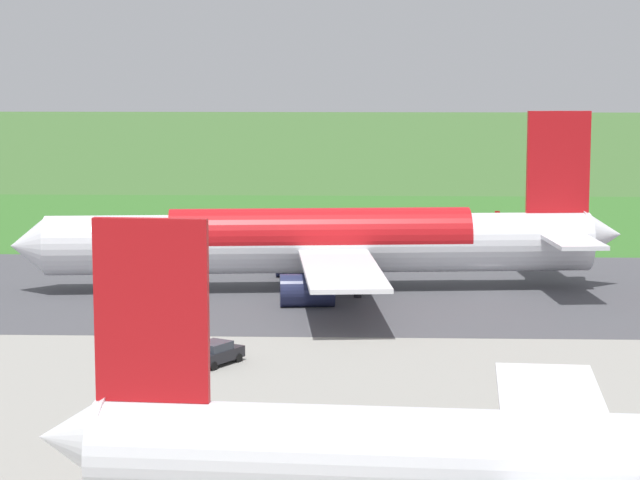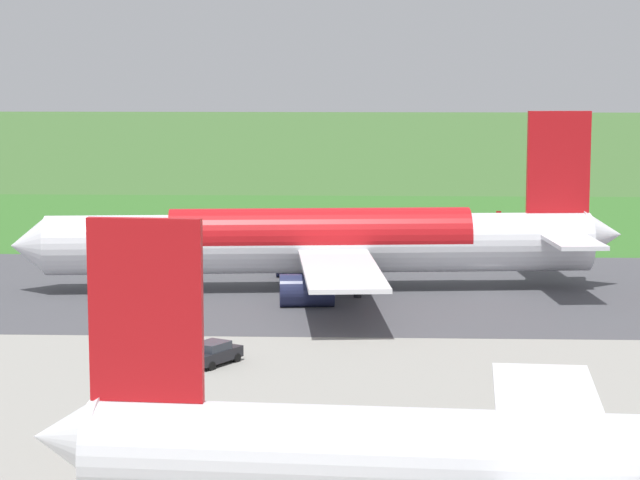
% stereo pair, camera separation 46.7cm
% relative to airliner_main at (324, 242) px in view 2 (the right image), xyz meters
% --- Properties ---
extents(ground_plane, '(800.00, 800.00, 0.00)m').
position_rel_airliner_main_xyz_m(ground_plane, '(-14.40, 0.04, -4.35)').
color(ground_plane, '#3D662D').
extents(runway_asphalt, '(600.00, 39.65, 0.06)m').
position_rel_airliner_main_xyz_m(runway_asphalt, '(-14.40, 0.04, -4.32)').
color(runway_asphalt, '#47474C').
rests_on(runway_asphalt, ground).
extents(grass_verge_foreground, '(600.00, 80.00, 0.04)m').
position_rel_airliner_main_xyz_m(grass_verge_foreground, '(-14.40, -40.30, -4.33)').
color(grass_verge_foreground, '#346B27').
rests_on(grass_verge_foreground, ground).
extents(airliner_main, '(54.15, 44.37, 15.88)m').
position_rel_airliner_main_xyz_m(airliner_main, '(0.00, 0.00, 0.00)').
color(airliner_main, white).
rests_on(airliner_main, ground).
extents(airliner_parked_mid, '(46.95, 38.43, 13.70)m').
position_rel_airliner_main_xyz_m(airliner_parked_mid, '(-12.75, 61.02, -0.61)').
color(airliner_parked_mid, white).
rests_on(airliner_parked_mid, ground).
extents(service_car_followme, '(3.67, 4.53, 1.62)m').
position_rel_airliner_main_xyz_m(service_car_followme, '(6.31, 28.72, -3.51)').
color(service_car_followme, black).
rests_on(service_car_followme, ground).
extents(no_stopping_sign, '(0.60, 0.10, 2.47)m').
position_rel_airliner_main_xyz_m(no_stopping_sign, '(-19.24, -40.33, -2.88)').
color(no_stopping_sign, slate).
rests_on(no_stopping_sign, ground).
extents(traffic_cone_orange, '(0.40, 0.40, 0.55)m').
position_rel_airliner_main_xyz_m(traffic_cone_orange, '(-12.10, -42.94, -4.08)').
color(traffic_cone_orange, orange).
rests_on(traffic_cone_orange, ground).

